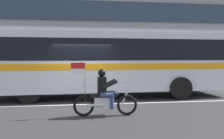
% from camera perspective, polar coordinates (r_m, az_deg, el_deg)
% --- Properties ---
extents(ground_plane, '(60.00, 60.00, 0.00)m').
position_cam_1_polar(ground_plane, '(11.09, -6.53, -7.30)').
color(ground_plane, '#2B2B2D').
extents(sidewalk_curb, '(28.00, 3.80, 0.15)m').
position_cam_1_polar(sidewalk_curb, '(16.13, -7.05, -3.80)').
color(sidewalk_curb, '#A39E93').
rests_on(sidewalk_curb, ground_plane).
extents(lane_center_stripe, '(26.60, 0.14, 0.01)m').
position_cam_1_polar(lane_center_stripe, '(10.50, -6.44, -7.86)').
color(lane_center_stripe, silver).
rests_on(lane_center_stripe, ground_plane).
extents(transit_bus, '(11.57, 2.94, 3.22)m').
position_cam_1_polar(transit_bus, '(12.21, -0.70, 2.55)').
color(transit_bus, silver).
rests_on(transit_bus, ground_plane).
extents(motorcycle_with_rider, '(2.20, 0.64, 1.78)m').
position_cam_1_polar(motorcycle_with_rider, '(8.41, -1.65, -5.99)').
color(motorcycle_with_rider, black).
rests_on(motorcycle_with_rider, ground_plane).
extents(fire_hydrant, '(0.22, 0.30, 0.75)m').
position_cam_1_polar(fire_hydrant, '(15.42, 9.63, -2.47)').
color(fire_hydrant, gold).
rests_on(fire_hydrant, sidewalk_curb).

